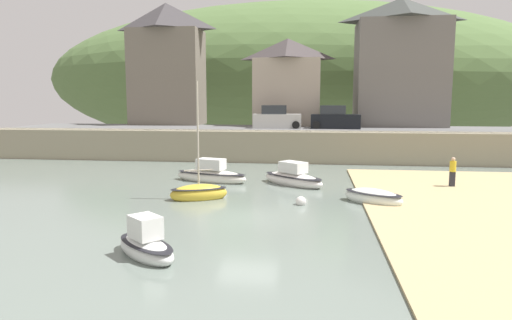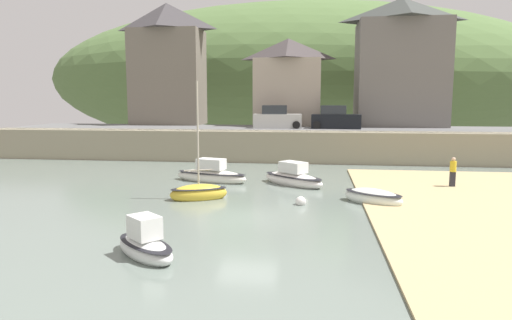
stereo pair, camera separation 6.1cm
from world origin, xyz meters
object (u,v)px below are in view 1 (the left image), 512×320
object	(u,v)px
waterfront_building_centre	(287,81)
sailboat_nearest_shore	(293,178)
church_with_spire	(401,47)
fishing_boat_green	(373,197)
mooring_buoy	(301,202)
waterfront_building_left	(167,63)
person_on_slipway	(453,170)
sailboat_white_hull	(199,192)
parked_car_by_wall	(335,119)
dinghy_open_wooden	(211,175)
sailboat_tall_mast	(146,245)
waterfront_building_right	(400,62)
parked_car_near_slipway	(276,119)

from	to	relation	value
waterfront_building_centre	sailboat_nearest_shore	world-z (taller)	waterfront_building_centre
waterfront_building_centre	church_with_spire	world-z (taller)	church_with_spire
church_with_spire	fishing_boat_green	xyz separation A→B (m)	(-5.64, -26.05, -9.70)
church_with_spire	mooring_buoy	size ratio (longest dim) A/B	29.70
waterfront_building_left	person_on_slipway	size ratio (longest dim) A/B	7.16
waterfront_building_left	sailboat_white_hull	size ratio (longest dim) A/B	1.94
sailboat_nearest_shore	parked_car_by_wall	xyz separation A→B (m)	(2.93, 13.39, 2.83)
church_with_spire	dinghy_open_wooden	xyz separation A→B (m)	(-14.51, -21.43, -9.59)
sailboat_tall_mast	person_on_slipway	bearing A→B (deg)	86.29
waterfront_building_right	dinghy_open_wooden	world-z (taller)	waterfront_building_right
person_on_slipway	waterfront_building_right	bearing A→B (deg)	89.79
waterfront_building_right	sailboat_tall_mast	bearing A→B (deg)	-112.86
sailboat_tall_mast	sailboat_nearest_shore	size ratio (longest dim) A/B	0.69
fishing_boat_green	mooring_buoy	xyz separation A→B (m)	(-3.38, -0.76, -0.13)
parked_car_by_wall	person_on_slipway	size ratio (longest dim) A/B	2.61
waterfront_building_right	fishing_boat_green	bearing A→B (deg)	-102.42
fishing_boat_green	mooring_buoy	world-z (taller)	fishing_boat_green
sailboat_tall_mast	dinghy_open_wooden	world-z (taller)	dinghy_open_wooden
dinghy_open_wooden	sailboat_tall_mast	bearing A→B (deg)	-69.98
dinghy_open_wooden	fishing_boat_green	size ratio (longest dim) A/B	1.53
waterfront_building_left	waterfront_building_right	size ratio (longest dim) A/B	1.01
sailboat_white_hull	parked_car_by_wall	xyz separation A→B (m)	(7.35, 17.76, 2.87)
sailboat_white_hull	mooring_buoy	size ratio (longest dim) A/B	12.07
sailboat_nearest_shore	church_with_spire	bearing A→B (deg)	105.27
waterfront_building_right	parked_car_by_wall	bearing A→B (deg)	-142.65
waterfront_building_centre	sailboat_nearest_shore	bearing A→B (deg)	-85.48
waterfront_building_left	sailboat_tall_mast	size ratio (longest dim) A/B	4.08
sailboat_tall_mast	sailboat_nearest_shore	world-z (taller)	sailboat_nearest_shore
parked_car_near_slipway	person_on_slipway	xyz separation A→B (m)	(10.83, -13.23, -2.22)
waterfront_building_centre	parked_car_near_slipway	size ratio (longest dim) A/B	1.93
waterfront_building_right	sailboat_white_hull	bearing A→B (deg)	-120.75
dinghy_open_wooden	fishing_boat_green	bearing A→B (deg)	-11.38
fishing_boat_green	person_on_slipway	size ratio (longest dim) A/B	1.93
parked_car_by_wall	person_on_slipway	distance (m)	14.63
waterfront_building_left	person_on_slipway	distance (m)	29.12
sailboat_tall_mast	parked_car_near_slipway	xyz separation A→B (m)	(1.94, 25.96, 2.85)
church_with_spire	sailboat_tall_mast	world-z (taller)	church_with_spire
waterfront_building_right	person_on_slipway	world-z (taller)	waterfront_building_right
waterfront_building_right	sailboat_tall_mast	distance (m)	33.97
church_with_spire	sailboat_white_hull	world-z (taller)	church_with_spire
church_with_spire	dinghy_open_wooden	distance (m)	27.60
sailboat_white_hull	person_on_slipway	size ratio (longest dim) A/B	3.68
parked_car_near_slipway	church_with_spire	bearing A→B (deg)	32.96
waterfront_building_centre	mooring_buoy	world-z (taller)	waterfront_building_centre
waterfront_building_right	mooring_buoy	xyz separation A→B (m)	(-8.24, -22.81, -8.07)
parked_car_by_wall	dinghy_open_wooden	bearing A→B (deg)	-116.05
sailboat_white_hull	sailboat_nearest_shore	world-z (taller)	sailboat_white_hull
waterfront_building_left	sailboat_tall_mast	distance (m)	32.78
dinghy_open_wooden	person_on_slipway	xyz separation A→B (m)	(13.66, -0.31, 0.60)
waterfront_building_centre	parked_car_near_slipway	xyz separation A→B (m)	(-0.66, -4.50, -3.32)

